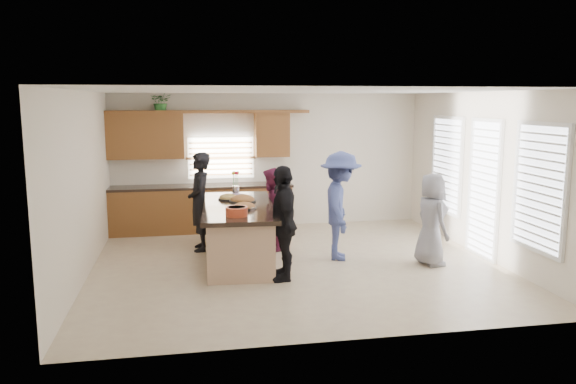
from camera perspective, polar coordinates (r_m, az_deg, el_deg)
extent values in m
plane|color=beige|center=(9.27, 0.80, -7.35)|extent=(6.50, 6.50, 0.00)
cube|color=silver|center=(11.90, -2.01, 3.23)|extent=(6.50, 0.02, 2.80)
cube|color=silver|center=(6.10, 6.35, -2.63)|extent=(6.50, 0.02, 2.80)
cube|color=silver|center=(8.93, -20.10, 0.65)|extent=(0.02, 6.00, 2.80)
cube|color=silver|center=(10.12, 19.20, 1.65)|extent=(0.02, 6.00, 2.80)
cube|color=white|center=(8.88, 0.84, 10.23)|extent=(6.50, 6.00, 0.02)
cube|color=brown|center=(11.61, -8.73, -1.76)|extent=(3.65, 0.62, 0.90)
cube|color=black|center=(11.53, -8.78, 0.55)|extent=(3.70, 0.65, 0.05)
cube|color=brown|center=(11.58, -14.28, 5.51)|extent=(1.50, 0.36, 0.90)
cube|color=brown|center=(11.69, -1.65, 5.83)|extent=(0.70, 0.36, 0.90)
cube|color=brown|center=(11.54, -7.99, 8.08)|extent=(4.05, 0.40, 0.06)
cube|color=brown|center=(11.75, -6.82, 3.46)|extent=(1.35, 0.08, 0.85)
cube|color=white|center=(11.24, 15.81, 2.66)|extent=(0.06, 1.10, 1.75)
cube|color=white|center=(10.04, 19.26, 0.30)|extent=(0.06, 0.85, 2.25)
cube|color=white|center=(8.75, 24.18, 0.40)|extent=(0.06, 1.10, 1.75)
cube|color=tan|center=(9.40, -5.02, -4.37)|extent=(1.16, 2.56, 0.88)
cube|color=black|center=(9.30, -5.06, -1.52)|extent=(1.33, 2.77, 0.07)
cube|color=black|center=(9.51, -4.98, -6.71)|extent=(1.08, 2.48, 0.08)
cylinder|color=black|center=(8.96, -4.46, -1.62)|extent=(0.38, 0.38, 0.02)
ellipsoid|color=#B26E38|center=(8.96, -4.46, -1.51)|extent=(0.35, 0.35, 0.16)
cylinder|color=black|center=(9.59, -4.64, -0.90)|extent=(0.46, 0.46, 0.02)
ellipsoid|color=#B26E38|center=(9.59, -4.64, -0.80)|extent=(0.41, 0.41, 0.19)
cylinder|color=black|center=(9.82, -6.09, -0.69)|extent=(0.36, 0.36, 0.02)
ellipsoid|color=tan|center=(9.81, -6.09, -0.59)|extent=(0.32, 0.32, 0.14)
cylinder|color=#DA4A27|center=(8.39, -5.24, -1.98)|extent=(0.33, 0.33, 0.14)
cylinder|color=#F5E9C3|center=(8.38, -5.25, -1.65)|extent=(0.27, 0.27, 0.04)
cylinder|color=white|center=(8.52, -3.60, -1.93)|extent=(0.08, 0.08, 0.10)
cylinder|color=#A381BB|center=(10.11, -5.11, -0.33)|extent=(0.23, 0.23, 0.04)
cylinder|color=silver|center=(10.32, -5.33, 0.18)|extent=(0.13, 0.13, 0.16)
imported|color=#307A32|center=(11.54, -12.75, 8.93)|extent=(0.43, 0.38, 0.46)
imported|color=black|center=(10.07, -8.95, -0.99)|extent=(0.43, 0.65, 1.76)
imported|color=maroon|center=(9.94, -1.67, -1.81)|extent=(0.70, 0.82, 1.48)
imported|color=black|center=(8.33, -0.50, -3.16)|extent=(0.46, 1.02, 1.72)
imported|color=#3C4883|center=(9.42, 5.35, -1.41)|extent=(0.96, 1.31, 1.82)
imported|color=gray|center=(9.37, 14.37, -2.71)|extent=(0.55, 0.78, 1.50)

